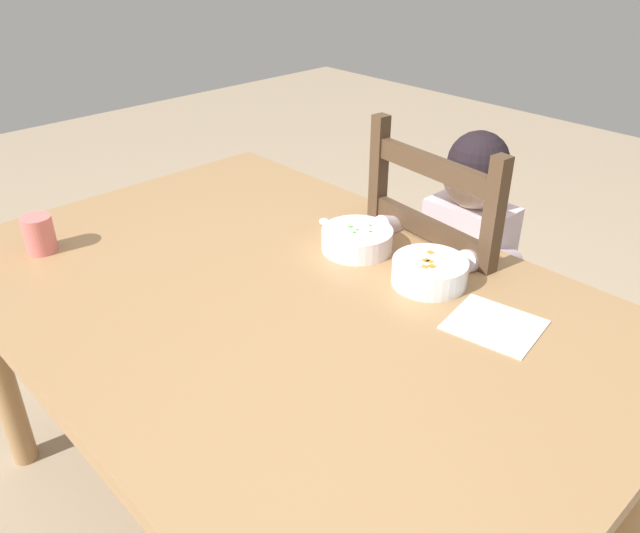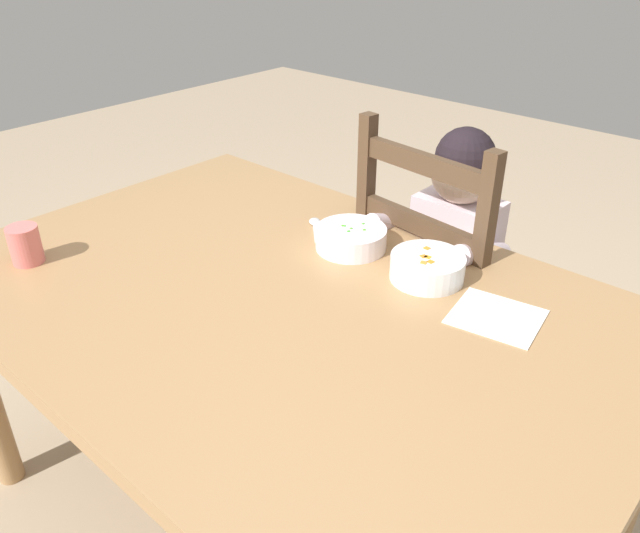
{
  "view_description": "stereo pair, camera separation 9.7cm",
  "coord_description": "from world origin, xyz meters",
  "px_view_note": "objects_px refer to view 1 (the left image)",
  "views": [
    {
      "loc": [
        0.92,
        -0.74,
        1.45
      ],
      "look_at": [
        0.05,
        0.08,
        0.77
      ],
      "focal_mm": 35.51,
      "sensor_mm": 36.0,
      "label": 1
    },
    {
      "loc": [
        0.85,
        -0.81,
        1.45
      ],
      "look_at": [
        0.05,
        0.08,
        0.77
      ],
      "focal_mm": 35.51,
      "sensor_mm": 36.0,
      "label": 2
    }
  ],
  "objects_px": {
    "child_figure": "(461,253)",
    "bowl_of_carrots": "(430,271)",
    "dining_chair": "(454,304)",
    "bowl_of_peas": "(357,239)",
    "dining_table": "(280,322)",
    "drinking_cup": "(39,234)",
    "spoon": "(324,225)"
  },
  "relations": [
    {
      "from": "child_figure",
      "to": "bowl_of_peas",
      "type": "xyz_separation_m",
      "value": [
        -0.11,
        -0.29,
        0.1
      ]
    },
    {
      "from": "dining_chair",
      "to": "bowl_of_carrots",
      "type": "distance_m",
      "value": 0.42
    },
    {
      "from": "dining_chair",
      "to": "bowl_of_peas",
      "type": "distance_m",
      "value": 0.42
    },
    {
      "from": "dining_chair",
      "to": "spoon",
      "type": "bearing_deg",
      "value": -133.33
    },
    {
      "from": "dining_chair",
      "to": "bowl_of_peas",
      "type": "height_order",
      "value": "dining_chair"
    },
    {
      "from": "bowl_of_peas",
      "to": "bowl_of_carrots",
      "type": "distance_m",
      "value": 0.22
    },
    {
      "from": "bowl_of_carrots",
      "to": "drinking_cup",
      "type": "distance_m",
      "value": 0.93
    },
    {
      "from": "spoon",
      "to": "dining_table",
      "type": "bearing_deg",
      "value": -60.77
    },
    {
      "from": "drinking_cup",
      "to": "bowl_of_carrots",
      "type": "bearing_deg",
      "value": 37.19
    },
    {
      "from": "bowl_of_carrots",
      "to": "spoon",
      "type": "distance_m",
      "value": 0.37
    },
    {
      "from": "dining_chair",
      "to": "child_figure",
      "type": "distance_m",
      "value": 0.17
    },
    {
      "from": "dining_table",
      "to": "bowl_of_carrots",
      "type": "xyz_separation_m",
      "value": [
        0.2,
        0.27,
        0.11
      ]
    },
    {
      "from": "bowl_of_peas",
      "to": "dining_table",
      "type": "bearing_deg",
      "value": -85.9
    },
    {
      "from": "dining_chair",
      "to": "drinking_cup",
      "type": "bearing_deg",
      "value": -126.04
    },
    {
      "from": "bowl_of_peas",
      "to": "spoon",
      "type": "bearing_deg",
      "value": 168.28
    },
    {
      "from": "bowl_of_peas",
      "to": "bowl_of_carrots",
      "type": "relative_size",
      "value": 1.04
    },
    {
      "from": "dining_table",
      "to": "bowl_of_peas",
      "type": "xyz_separation_m",
      "value": [
        -0.02,
        0.27,
        0.11
      ]
    },
    {
      "from": "dining_chair",
      "to": "drinking_cup",
      "type": "distance_m",
      "value": 1.1
    },
    {
      "from": "child_figure",
      "to": "drinking_cup",
      "type": "height_order",
      "value": "child_figure"
    },
    {
      "from": "dining_table",
      "to": "drinking_cup",
      "type": "height_order",
      "value": "drinking_cup"
    },
    {
      "from": "child_figure",
      "to": "spoon",
      "type": "relative_size",
      "value": 8.66
    },
    {
      "from": "bowl_of_peas",
      "to": "drinking_cup",
      "type": "xyz_separation_m",
      "value": [
        -0.52,
        -0.56,
        0.02
      ]
    },
    {
      "from": "bowl_of_carrots",
      "to": "spoon",
      "type": "bearing_deg",
      "value": 175.27
    },
    {
      "from": "bowl_of_peas",
      "to": "child_figure",
      "type": "bearing_deg",
      "value": 69.23
    },
    {
      "from": "bowl_of_carrots",
      "to": "drinking_cup",
      "type": "relative_size",
      "value": 1.84
    },
    {
      "from": "bowl_of_peas",
      "to": "drinking_cup",
      "type": "bearing_deg",
      "value": -132.77
    },
    {
      "from": "spoon",
      "to": "drinking_cup",
      "type": "height_order",
      "value": "drinking_cup"
    },
    {
      "from": "spoon",
      "to": "drinking_cup",
      "type": "bearing_deg",
      "value": -122.25
    },
    {
      "from": "dining_table",
      "to": "bowl_of_peas",
      "type": "relative_size",
      "value": 8.87
    },
    {
      "from": "dining_table",
      "to": "bowl_of_peas",
      "type": "bearing_deg",
      "value": 94.1
    },
    {
      "from": "child_figure",
      "to": "bowl_of_carrots",
      "type": "relative_size",
      "value": 5.79
    },
    {
      "from": "spoon",
      "to": "drinking_cup",
      "type": "xyz_separation_m",
      "value": [
        -0.38,
        -0.59,
        0.04
      ]
    }
  ]
}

